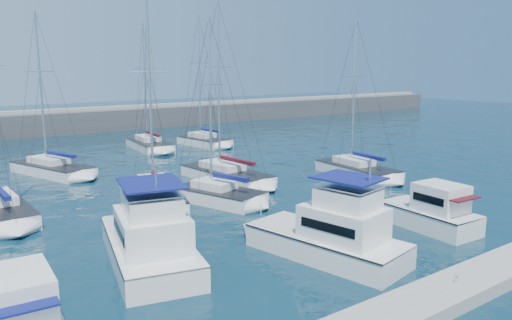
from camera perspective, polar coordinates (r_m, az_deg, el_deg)
ground at (r=29.95m, az=3.65°, el=-7.74°), size 220.00×220.00×0.00m
breakwater at (r=76.50m, az=-22.05°, el=3.63°), size 160.00×6.00×4.45m
dock at (r=23.07m, az=21.86°, el=-13.54°), size 40.00×2.20×0.60m
dock_cleat_centre at (r=22.90m, az=21.94°, el=-12.57°), size 0.16×0.16×0.25m
motor_yacht_port_outer at (r=19.71m, az=-25.68°, el=-16.06°), size 3.05×6.30×3.20m
motor_yacht_port_inner at (r=24.78m, az=-12.01°, el=-9.20°), size 5.57×9.54×4.69m
motor_yacht_stbd_inner at (r=25.32m, az=8.74°, el=-8.65°), size 4.76×8.60×4.69m
motor_yacht_stbd_outer at (r=31.21m, az=19.55°, el=-5.78°), size 2.96×5.76×3.20m
sailboat_mid_b at (r=36.05m, az=-11.42°, el=-3.89°), size 5.56×9.64×14.48m
sailboat_mid_c at (r=35.24m, az=-4.31°, el=-4.02°), size 4.88×7.12×13.05m
sailboat_mid_d at (r=41.62m, az=-3.44°, el=-1.72°), size 4.04×9.26×15.01m
sailboat_mid_e at (r=44.41m, az=11.48°, el=-1.13°), size 3.71×8.28×13.66m
sailboat_back_a at (r=47.58m, az=-22.24°, el=-0.94°), size 5.71×9.17×14.34m
sailboat_back_b at (r=58.67m, az=-12.09°, el=1.71°), size 3.99×8.65×14.64m
sailboat_back_c at (r=60.41m, az=-5.94°, el=2.18°), size 4.03×7.54×15.71m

